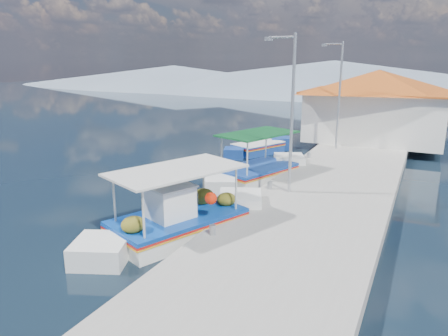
% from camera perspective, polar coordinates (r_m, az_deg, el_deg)
% --- Properties ---
extents(ground, '(160.00, 160.00, 0.00)m').
position_cam_1_polar(ground, '(17.13, -8.23, -4.56)').
color(ground, black).
rests_on(ground, ground).
extents(quay, '(5.00, 44.00, 0.50)m').
position_cam_1_polar(quay, '(20.32, 15.66, -1.13)').
color(quay, '#9B9991').
rests_on(quay, ground).
extents(bollards, '(0.20, 17.20, 0.30)m').
position_cam_1_polar(bollards, '(19.96, 9.42, 0.14)').
color(bollards, '#A5A8AD').
rests_on(bollards, quay).
extents(main_caique, '(4.05, 7.01, 2.49)m').
position_cam_1_polar(main_caique, '(13.83, -6.16, -7.16)').
color(main_caique, white).
rests_on(main_caique, ground).
extents(caique_green_canopy, '(3.51, 6.41, 2.55)m').
position_cam_1_polar(caique_green_canopy, '(19.76, 4.50, -0.67)').
color(caique_green_canopy, white).
rests_on(caique_green_canopy, ground).
extents(caique_blue_hull, '(3.07, 5.06, 0.99)m').
position_cam_1_polar(caique_blue_hull, '(25.55, 4.64, 2.62)').
color(caique_blue_hull, navy).
rests_on(caique_blue_hull, ground).
extents(harbor_building, '(10.49, 10.49, 4.40)m').
position_cam_1_polar(harbor_building, '(28.62, 20.00, 8.18)').
color(harbor_building, white).
rests_on(harbor_building, quay).
extents(lamp_post_near, '(1.21, 0.14, 6.00)m').
position_cam_1_polar(lamp_post_near, '(16.11, 8.96, 8.27)').
color(lamp_post_near, '#A5A8AD').
rests_on(lamp_post_near, quay).
extents(lamp_post_far, '(1.21, 0.14, 6.00)m').
position_cam_1_polar(lamp_post_far, '(24.83, 15.23, 10.17)').
color(lamp_post_far, '#A5A8AD').
rests_on(lamp_post_far, quay).
extents(mountain_ridge, '(171.40, 96.00, 5.50)m').
position_cam_1_polar(mountain_ridge, '(69.46, 24.14, 10.56)').
color(mountain_ridge, gray).
rests_on(mountain_ridge, ground).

